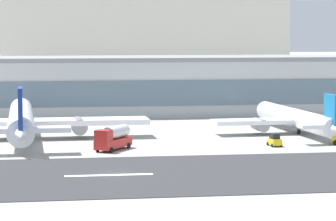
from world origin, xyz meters
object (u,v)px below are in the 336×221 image
(service_baggage_tug_0, at_px, (275,140))
(airliner_blue_tail_gate_2, at_px, (299,119))
(distant_hotel_block, at_px, (144,40))
(airliner_navy_tail_gate_1, at_px, (21,121))
(terminal_building, at_px, (140,85))
(service_fuel_truck_1, at_px, (113,138))

(service_baggage_tug_0, bearing_deg, airliner_blue_tail_gate_2, 145.85)
(distant_hotel_block, bearing_deg, service_baggage_tug_0, -90.79)
(airliner_navy_tail_gate_1, bearing_deg, terminal_building, -31.68)
(distant_hotel_block, height_order, airliner_navy_tail_gate_1, distant_hotel_block)
(distant_hotel_block, relative_size, service_baggage_tug_0, 33.96)
(distant_hotel_block, bearing_deg, airliner_blue_tail_gate_2, -87.92)
(terminal_building, relative_size, service_baggage_tug_0, 45.57)
(service_fuel_truck_1, bearing_deg, terminal_building, -156.79)
(distant_hotel_block, height_order, service_fuel_truck_1, distant_hotel_block)
(terminal_building, height_order, service_baggage_tug_0, terminal_building)
(terminal_building, xyz_separation_m, airliner_navy_tail_gate_1, (-27.24, -45.81, -3.42))
(airliner_navy_tail_gate_1, distance_m, service_baggage_tug_0, 45.62)
(service_baggage_tug_0, bearing_deg, distant_hotel_block, 174.90)
(airliner_blue_tail_gate_2, bearing_deg, airliner_navy_tail_gate_1, 87.74)
(distant_hotel_block, height_order, service_baggage_tug_0, distant_hotel_block)
(terminal_building, distance_m, service_baggage_tug_0, 63.45)
(terminal_building, bearing_deg, distant_hotel_block, 82.47)
(distant_hotel_block, xyz_separation_m, airliner_navy_tail_gate_1, (-45.63, -185.02, -12.77))
(airliner_navy_tail_gate_1, relative_size, service_baggage_tug_0, 15.44)
(distant_hotel_block, bearing_deg, terminal_building, -97.53)
(airliner_navy_tail_gate_1, bearing_deg, airliner_blue_tail_gate_2, -89.80)
(airliner_blue_tail_gate_2, height_order, service_fuel_truck_1, airliner_blue_tail_gate_2)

